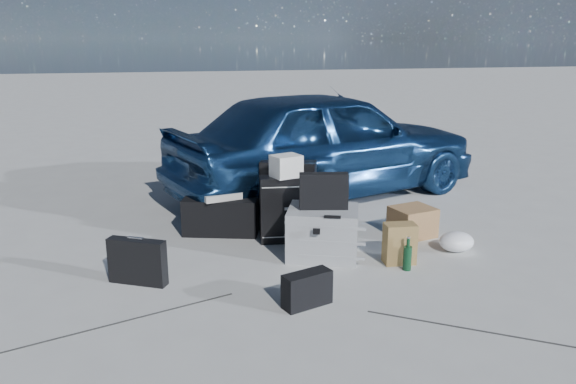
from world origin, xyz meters
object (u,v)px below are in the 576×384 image
(cardboard_box, at_px, (412,222))
(briefcase, at_px, (137,262))
(car, at_px, (326,142))
(suitcase_left, at_px, (288,196))
(duffel_bag, at_px, (221,216))
(suitcase_right, at_px, (288,209))
(pelican_case, at_px, (323,233))
(green_bottle, at_px, (408,254))

(cardboard_box, bearing_deg, briefcase, -168.84)
(car, distance_m, suitcase_left, 1.40)
(duffel_bag, bearing_deg, briefcase, -109.97)
(suitcase_right, bearing_deg, suitcase_left, 83.18)
(duffel_bag, relative_size, cardboard_box, 1.89)
(pelican_case, height_order, briefcase, pelican_case)
(car, xyz_separation_m, suitcase_left, (-0.75, -1.14, -0.31))
(briefcase, xyz_separation_m, duffel_bag, (0.79, 1.03, -0.00))
(briefcase, bearing_deg, duffel_bag, 81.25)
(car, bearing_deg, pelican_case, 143.93)
(car, height_order, suitcase_left, car)
(car, bearing_deg, suitcase_left, 128.67)
(pelican_case, relative_size, briefcase, 1.29)
(green_bottle, bearing_deg, pelican_case, 141.85)
(car, xyz_separation_m, suitcase_right, (-0.83, -1.46, -0.35))
(pelican_case, xyz_separation_m, briefcase, (-1.59, -0.21, -0.04))
(car, xyz_separation_m, pelican_case, (-0.62, -1.92, -0.45))
(briefcase, height_order, suitcase_left, suitcase_left)
(briefcase, distance_m, duffel_bag, 1.30)
(briefcase, distance_m, suitcase_left, 1.77)
(pelican_case, distance_m, suitcase_left, 0.79)
(suitcase_left, relative_size, green_bottle, 2.51)
(suitcase_left, bearing_deg, car, 78.78)
(briefcase, bearing_deg, cardboard_box, 39.81)
(briefcase, bearing_deg, suitcase_left, 62.52)
(car, xyz_separation_m, briefcase, (-2.22, -2.13, -0.48))
(suitcase_left, bearing_deg, green_bottle, -37.66)
(briefcase, distance_m, green_bottle, 2.21)
(suitcase_right, xyz_separation_m, green_bottle, (0.81, -0.92, -0.18))
(suitcase_left, bearing_deg, briefcase, -124.09)
(pelican_case, relative_size, duffel_bag, 0.84)
(suitcase_left, bearing_deg, cardboard_box, -0.26)
(pelican_case, relative_size, green_bottle, 2.14)
(briefcase, relative_size, green_bottle, 1.66)
(suitcase_left, height_order, duffel_bag, suitcase_left)
(briefcase, relative_size, duffel_bag, 0.65)
(suitcase_left, distance_m, cardboard_box, 1.25)
(suitcase_right, height_order, cardboard_box, suitcase_right)
(suitcase_right, bearing_deg, car, 67.68)
(green_bottle, bearing_deg, car, 89.39)
(cardboard_box, bearing_deg, car, 103.64)
(duffel_bag, distance_m, cardboard_box, 1.89)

